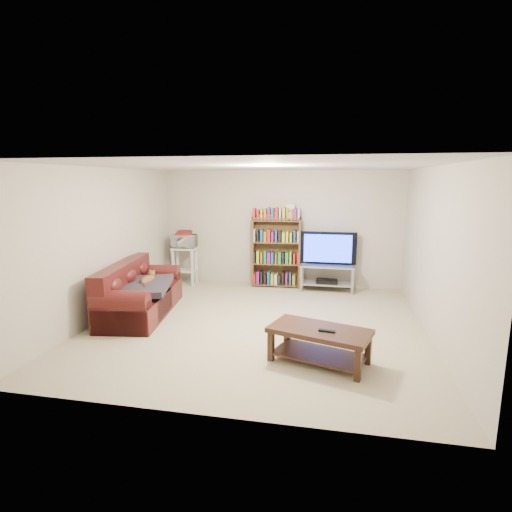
% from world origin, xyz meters
% --- Properties ---
extents(floor, '(5.00, 5.00, 0.00)m').
position_xyz_m(floor, '(0.00, 0.00, 0.00)').
color(floor, '#BBAF8B').
rests_on(floor, ground).
extents(ceiling, '(5.00, 5.00, 0.00)m').
position_xyz_m(ceiling, '(0.00, 0.00, 2.40)').
color(ceiling, white).
rests_on(ceiling, ground).
extents(wall_back, '(5.00, 0.00, 5.00)m').
position_xyz_m(wall_back, '(0.00, 2.50, 1.20)').
color(wall_back, beige).
rests_on(wall_back, ground).
extents(wall_front, '(5.00, 0.00, 5.00)m').
position_xyz_m(wall_front, '(0.00, -2.50, 1.20)').
color(wall_front, beige).
rests_on(wall_front, ground).
extents(wall_left, '(0.00, 5.00, 5.00)m').
position_xyz_m(wall_left, '(-2.50, 0.00, 1.20)').
color(wall_left, beige).
rests_on(wall_left, ground).
extents(wall_right, '(0.00, 5.00, 5.00)m').
position_xyz_m(wall_right, '(2.50, 0.00, 1.20)').
color(wall_right, beige).
rests_on(wall_right, ground).
extents(sofa, '(1.14, 2.11, 0.86)m').
position_xyz_m(sofa, '(-2.06, 0.10, 0.31)').
color(sofa, '#461312').
rests_on(sofa, floor).
extents(blanket, '(0.98, 1.15, 0.18)m').
position_xyz_m(blanket, '(-1.86, -0.01, 0.51)').
color(blanket, '#2C2630').
rests_on(blanket, sofa).
extents(cat, '(0.29, 0.57, 0.16)m').
position_xyz_m(cat, '(-1.89, 0.17, 0.57)').
color(cat, brown).
rests_on(cat, sofa).
extents(coffee_table, '(1.32, 0.93, 0.44)m').
position_xyz_m(coffee_table, '(0.99, -1.15, 0.30)').
color(coffee_table, '#311C11').
rests_on(coffee_table, floor).
extents(remote, '(0.20, 0.08, 0.02)m').
position_xyz_m(remote, '(1.08, -1.23, 0.45)').
color(remote, black).
rests_on(remote, coffee_table).
extents(tv_stand, '(1.06, 0.48, 0.53)m').
position_xyz_m(tv_stand, '(1.01, 2.17, 0.36)').
color(tv_stand, '#999EA3').
rests_on(tv_stand, floor).
extents(television, '(1.14, 0.15, 0.66)m').
position_xyz_m(television, '(1.01, 2.17, 0.86)').
color(television, black).
rests_on(television, tv_stand).
extents(dvd_player, '(0.42, 0.30, 0.06)m').
position_xyz_m(dvd_player, '(1.01, 2.17, 0.19)').
color(dvd_player, black).
rests_on(dvd_player, tv_stand).
extents(bookshelf, '(1.02, 0.37, 1.45)m').
position_xyz_m(bookshelf, '(-0.04, 2.30, 0.74)').
color(bookshelf, '#52381C').
rests_on(bookshelf, floor).
extents(shelf_clutter, '(0.74, 0.26, 0.28)m').
position_xyz_m(shelf_clutter, '(0.05, 2.32, 1.55)').
color(shelf_clutter, silver).
rests_on(shelf_clutter, bookshelf).
extents(microwave_stand, '(0.51, 0.38, 0.80)m').
position_xyz_m(microwave_stand, '(-1.98, 2.09, 0.51)').
color(microwave_stand, silver).
rests_on(microwave_stand, floor).
extents(microwave, '(0.50, 0.35, 0.27)m').
position_xyz_m(microwave, '(-1.98, 2.09, 0.93)').
color(microwave, silver).
rests_on(microwave, microwave_stand).
extents(game_boxes, '(0.30, 0.27, 0.05)m').
position_xyz_m(game_boxes, '(-1.98, 2.09, 1.09)').
color(game_boxes, maroon).
rests_on(game_boxes, microwave).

